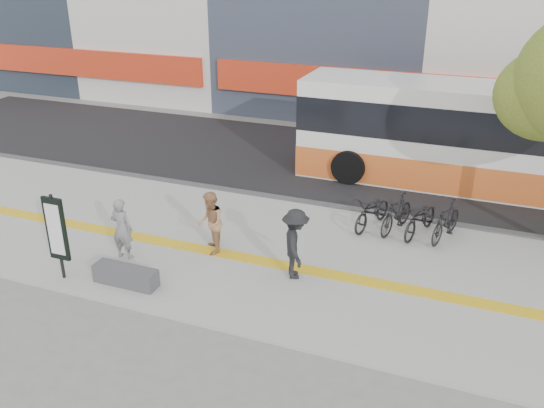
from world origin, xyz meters
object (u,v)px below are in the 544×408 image
at_px(seated_woman, 122,229).
at_px(pedestrian_dark, 295,244).
at_px(signboard, 56,230).
at_px(pedestrian_tan, 210,223).
at_px(bus, 492,142).
at_px(bench, 126,276).

distance_m(seated_woman, pedestrian_dark, 4.49).
xyz_separation_m(signboard, pedestrian_tan, (2.77, 2.50, -0.45)).
height_order(bus, pedestrian_dark, bus).
relative_size(signboard, bus, 0.17).
relative_size(bench, signboard, 0.73).
xyz_separation_m(pedestrian_tan, pedestrian_dark, (2.47, -0.38, 0.05)).
xyz_separation_m(seated_woman, pedestrian_dark, (4.44, 0.71, 0.06)).
bearing_deg(bus, pedestrian_tan, -131.13).
xyz_separation_m(bench, bus, (7.73, 9.70, 1.35)).
xyz_separation_m(signboard, seated_woman, (0.80, 1.41, -0.46)).
distance_m(signboard, pedestrian_tan, 3.76).
bearing_deg(pedestrian_tan, signboard, -77.91).
bearing_deg(pedestrian_dark, seated_woman, 73.80).
bearing_deg(pedestrian_dark, signboard, 86.73).
distance_m(bench, bus, 12.48).
height_order(seated_woman, pedestrian_tan, pedestrian_tan).
bearing_deg(seated_woman, bench, 124.60).
distance_m(pedestrian_tan, pedestrian_dark, 2.50).
bearing_deg(bench, pedestrian_dark, 26.42).
height_order(signboard, pedestrian_tan, signboard).
height_order(signboard, pedestrian_dark, signboard).
distance_m(signboard, seated_woman, 1.68).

